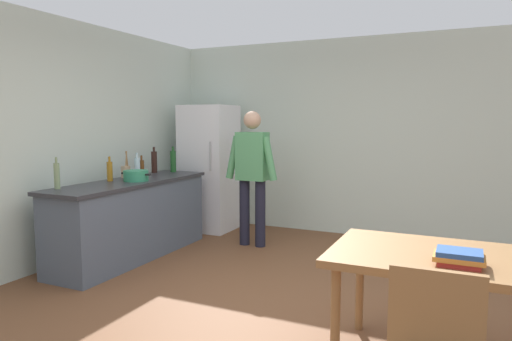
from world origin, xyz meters
TOP-DOWN VIEW (x-y plane):
  - ground_plane at (0.00, 0.00)m, footprint 14.00×14.00m
  - wall_back at (0.00, 3.00)m, footprint 6.40×0.12m
  - wall_left at (-2.60, 0.20)m, footprint 0.12×5.60m
  - kitchen_counter at (-2.00, 0.80)m, footprint 0.64×2.20m
  - refrigerator at (-1.90, 2.40)m, footprint 0.70×0.67m
  - person at (-0.95, 1.85)m, footprint 0.70×0.22m
  - dining_table at (1.40, -0.30)m, footprint 1.40×0.90m
  - cooking_pot at (-1.92, 0.80)m, footprint 0.40×0.28m
  - utensil_jar at (-2.23, 0.99)m, footprint 0.11×0.11m
  - bottle_wine_green at (-2.07, 1.75)m, footprint 0.08×0.08m
  - bottle_oil_amber at (-2.17, 0.66)m, footprint 0.06×0.06m
  - bottle_wine_dark at (-2.24, 1.57)m, footprint 0.08×0.08m
  - bottle_beer_brown at (-2.12, 1.16)m, footprint 0.06×0.06m
  - bottle_vinegar_tall at (-2.23, -0.03)m, footprint 0.06×0.06m
  - bottle_water_clear at (-2.10, 1.05)m, footprint 0.07×0.07m
  - book_stack at (1.48, -0.51)m, footprint 0.28×0.20m

SIDE VIEW (x-z plane):
  - ground_plane at x=0.00m, z-range 0.00..0.00m
  - kitchen_counter at x=-2.00m, z-range 0.00..0.90m
  - dining_table at x=1.40m, z-range 0.30..1.05m
  - book_stack at x=1.48m, z-range 0.75..0.84m
  - refrigerator at x=-1.90m, z-range 0.00..1.80m
  - cooking_pot at x=-1.92m, z-range 0.90..1.02m
  - person at x=-0.95m, z-range 0.13..1.83m
  - utensil_jar at x=-2.23m, z-range 0.82..1.14m
  - bottle_beer_brown at x=-2.12m, z-range 0.88..1.14m
  - bottle_oil_amber at x=-2.17m, z-range 0.88..1.16m
  - bottle_water_clear at x=-2.10m, z-range 0.88..1.18m
  - bottle_vinegar_tall at x=-2.23m, z-range 0.88..1.20m
  - bottle_wine_green at x=-2.07m, z-range 0.88..1.22m
  - bottle_wine_dark at x=-2.24m, z-range 0.88..1.22m
  - wall_back at x=0.00m, z-range 0.00..2.70m
  - wall_left at x=-2.60m, z-range 0.00..2.70m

